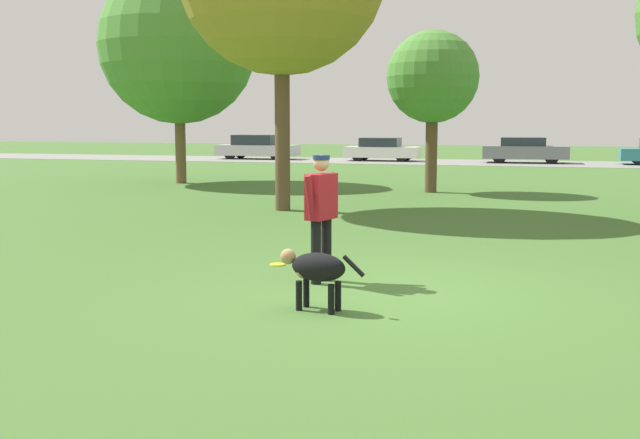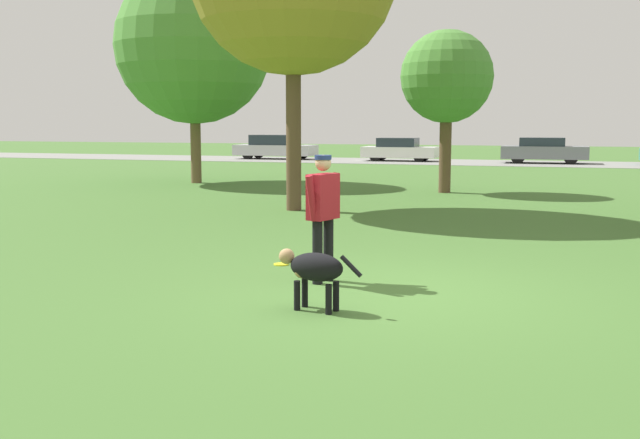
{
  "view_description": "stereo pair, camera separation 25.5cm",
  "coord_description": "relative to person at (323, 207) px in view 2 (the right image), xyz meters",
  "views": [
    {
      "loc": [
        1.69,
        -8.65,
        2.02
      ],
      "look_at": [
        -0.72,
        -0.37,
        0.9
      ],
      "focal_mm": 42.0,
      "sensor_mm": 36.0,
      "label": 1
    },
    {
      "loc": [
        1.94,
        -8.58,
        2.02
      ],
      "look_at": [
        -0.72,
        -0.37,
        0.9
      ],
      "focal_mm": 42.0,
      "sensor_mm": 36.0,
      "label": 2
    }
  ],
  "objects": [
    {
      "name": "ground_plane",
      "position": [
        0.91,
        -0.34,
        -0.96
      ],
      "size": [
        120.0,
        120.0,
        0.0
      ],
      "primitive_type": "plane",
      "color": "#426B2D"
    },
    {
      "name": "far_road_strip",
      "position": [
        0.91,
        29.9,
        -0.95
      ],
      "size": [
        120.0,
        6.0,
        0.01
      ],
      "color": "gray",
      "rests_on": "ground_plane"
    },
    {
      "name": "person",
      "position": [
        0.0,
        0.0,
        0.0
      ],
      "size": [
        0.34,
        0.71,
        1.62
      ],
      "rotation": [
        0.0,
        0.0,
        1.29
      ],
      "color": "black",
      "rests_on": "ground_plane"
    },
    {
      "name": "dog",
      "position": [
        0.34,
        -1.4,
        -0.51
      ],
      "size": [
        1.0,
        0.42,
        0.65
      ],
      "rotation": [
        0.0,
        0.0,
        2.96
      ],
      "color": "black",
      "rests_on": "ground_plane"
    },
    {
      "name": "frisbee",
      "position": [
        -0.92,
        0.93,
        -0.95
      ],
      "size": [
        0.22,
        0.22,
        0.02
      ],
      "color": "yellow",
      "rests_on": "ground_plane"
    },
    {
      "name": "tree_mid_center",
      "position": [
        -0.39,
        12.87,
        2.34
      ],
      "size": [
        2.65,
        2.65,
        4.66
      ],
      "color": "brown",
      "rests_on": "ground_plane"
    },
    {
      "name": "tree_far_left",
      "position": [
        -8.92,
        13.86,
        3.6
      ],
      "size": [
        5.19,
        5.19,
        7.17
      ],
      "color": "brown",
      "rests_on": "ground_plane"
    },
    {
      "name": "parked_car_silver",
      "position": [
        -12.48,
        30.26,
        -0.3
      ],
      "size": [
        4.49,
        1.82,
        1.35
      ],
      "rotation": [
        0.0,
        0.0,
        0.0
      ],
      "color": "#B7B7BC",
      "rests_on": "ground_plane"
    },
    {
      "name": "parked_car_white",
      "position": [
        -5.38,
        30.21,
        -0.35
      ],
      "size": [
        3.9,
        1.8,
        1.23
      ],
      "rotation": [
        0.0,
        0.0,
        0.0
      ],
      "color": "white",
      "rests_on": "ground_plane"
    },
    {
      "name": "parked_car_grey",
      "position": [
        1.97,
        30.21,
        -0.31
      ],
      "size": [
        4.19,
        1.87,
        1.29
      ],
      "rotation": [
        0.0,
        0.0,
        0.02
      ],
      "color": "slate",
      "rests_on": "ground_plane"
    }
  ]
}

